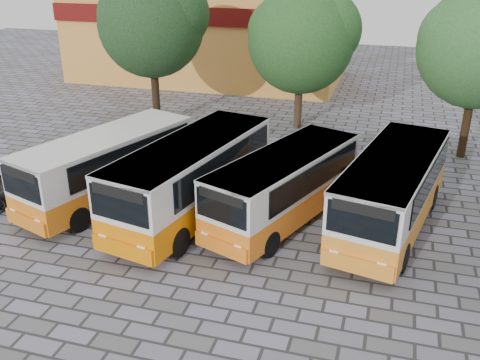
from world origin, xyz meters
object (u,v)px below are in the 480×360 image
(bus_centre_left, at_px, (192,175))
(parked_car, at_px, (11,185))
(bus_far_left, at_px, (108,163))
(bus_far_right, at_px, (393,188))
(bus_centre_right, at_px, (284,184))

(bus_centre_left, height_order, parked_car, bus_centre_left)
(bus_far_left, height_order, bus_centre_left, bus_centre_left)
(bus_centre_left, distance_m, parked_car, 7.83)
(parked_car, bearing_deg, bus_far_right, 25.43)
(bus_far_left, xyz_separation_m, parked_car, (-4.00, -0.93, -1.02))
(bus_far_left, bearing_deg, bus_centre_left, 12.96)
(bus_centre_right, xyz_separation_m, bus_far_right, (3.80, 0.45, 0.11))
(bus_far_right, relative_size, parked_car, 1.98)
(bus_far_left, relative_size, bus_far_right, 0.99)
(bus_far_right, bearing_deg, parked_car, -162.02)
(bus_centre_right, xyz_separation_m, parked_car, (-11.10, -1.12, -0.96))
(bus_centre_left, relative_size, parked_car, 2.07)
(bus_far_left, height_order, bus_centre_right, bus_far_left)
(bus_far_left, height_order, bus_far_right, bus_far_right)
(bus_far_left, relative_size, bus_centre_left, 0.95)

